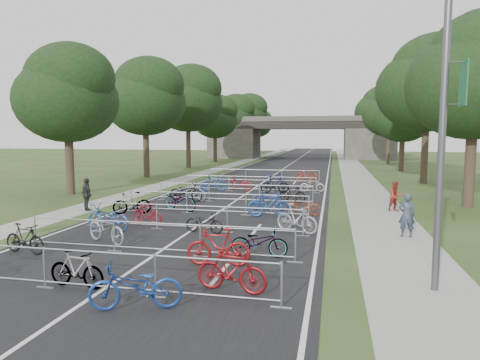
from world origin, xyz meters
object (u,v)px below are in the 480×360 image
object	(u,v)px
pedestrian_c	(87,195)
pedestrian_b	(395,197)
overpass_bridge	(300,138)
bike_2	(135,287)
lamppost	(444,122)
bike_1	(77,269)
pedestrian_a	(407,215)

from	to	relation	value
pedestrian_c	pedestrian_b	bearing A→B (deg)	-131.79
overpass_bridge	bike_2	world-z (taller)	overpass_bridge
lamppost	bike_1	bearing A→B (deg)	-168.62
bike_2	pedestrian_a	world-z (taller)	pedestrian_a
lamppost	pedestrian_b	size ratio (longest dim) A/B	5.34
pedestrian_a	pedestrian_b	distance (m)	5.91
overpass_bridge	pedestrian_c	world-z (taller)	overpass_bridge
bike_1	overpass_bridge	bearing A→B (deg)	5.84
pedestrian_a	bike_1	bearing A→B (deg)	38.49
pedestrian_b	pedestrian_c	distance (m)	16.07
pedestrian_b	bike_1	bearing A→B (deg)	-151.53
overpass_bridge	lamppost	bearing A→B (deg)	-82.47
bike_1	pedestrian_b	bearing A→B (deg)	-28.71
overpass_bridge	pedestrian_a	distance (m)	57.77
lamppost	bike_1	xyz separation A→B (m)	(-9.05, -1.82, -3.78)
bike_1	pedestrian_c	distance (m)	11.92
bike_1	pedestrian_a	distance (m)	12.07
lamppost	bike_1	size ratio (longest dim) A/B	4.97
bike_2	pedestrian_b	distance (m)	16.44
bike_1	pedestrian_c	size ratio (longest dim) A/B	0.96
lamppost	bike_2	distance (m)	8.35
overpass_bridge	pedestrian_c	xyz separation A→B (m)	(-6.80, -54.58, -2.67)
overpass_bridge	bike_2	bearing A→B (deg)	-88.78
pedestrian_c	bike_1	bearing A→B (deg)	156.65
lamppost	bike_2	world-z (taller)	lamppost
bike_1	bike_2	bearing A→B (deg)	-108.20
pedestrian_b	pedestrian_c	size ratio (longest dim) A/B	0.89
overpass_bridge	pedestrian_b	xyz separation A→B (m)	(8.91, -51.17, -2.77)
bike_1	lamppost	bearing A→B (deg)	-72.14
pedestrian_a	pedestrian_b	bearing A→B (deg)	-95.14
pedestrian_b	lamppost	bearing A→B (deg)	-119.13
bike_1	pedestrian_a	xyz separation A→B (m)	(9.25, 7.75, 0.36)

